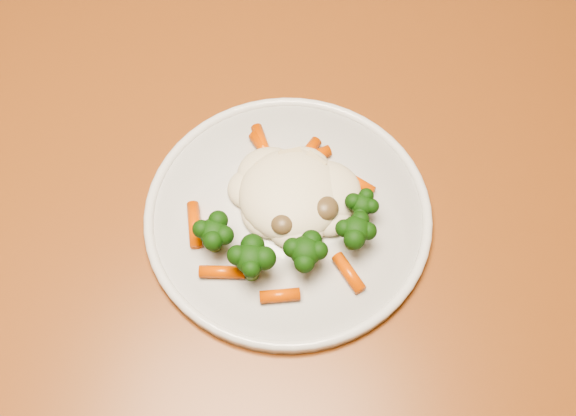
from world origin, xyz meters
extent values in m
cube|color=brown|center=(0.30, 0.20, 0.73)|extent=(1.38, 1.16, 0.04)
cube|color=brown|center=(0.67, 0.70, 0.35)|extent=(0.08, 0.08, 0.71)
cylinder|color=silver|center=(0.41, 0.24, 0.76)|extent=(0.28, 0.28, 0.01)
ellipsoid|color=#F4E8C3|center=(0.41, 0.26, 0.78)|extent=(0.12, 0.11, 0.05)
ellipsoid|color=black|center=(0.35, 0.19, 0.78)|extent=(0.04, 0.04, 0.04)
ellipsoid|color=black|center=(0.39, 0.17, 0.78)|extent=(0.05, 0.05, 0.04)
ellipsoid|color=black|center=(0.44, 0.19, 0.78)|extent=(0.05, 0.05, 0.04)
ellipsoid|color=black|center=(0.48, 0.22, 0.78)|extent=(0.04, 0.04, 0.04)
ellipsoid|color=black|center=(0.48, 0.25, 0.78)|extent=(0.04, 0.04, 0.03)
cylinder|color=#F25905|center=(0.38, 0.30, 0.77)|extent=(0.05, 0.05, 0.01)
cylinder|color=#F25905|center=(0.42, 0.31, 0.77)|extent=(0.04, 0.03, 0.01)
cylinder|color=#F25905|center=(0.47, 0.29, 0.77)|extent=(0.04, 0.03, 0.01)
cylinder|color=#F25905|center=(0.33, 0.21, 0.77)|extent=(0.03, 0.05, 0.01)
cylinder|color=#F25905|center=(0.37, 0.16, 0.77)|extent=(0.04, 0.02, 0.01)
cylinder|color=#F25905|center=(0.43, 0.15, 0.77)|extent=(0.04, 0.02, 0.01)
cylinder|color=#F25905|center=(0.48, 0.19, 0.77)|extent=(0.04, 0.04, 0.01)
cylinder|color=#F25905|center=(0.43, 0.25, 0.78)|extent=(0.03, 0.05, 0.01)
cylinder|color=#F25905|center=(0.39, 0.27, 0.78)|extent=(0.01, 0.04, 0.01)
cylinder|color=#F25905|center=(0.37, 0.31, 0.77)|extent=(0.03, 0.05, 0.01)
cylinder|color=#F25905|center=(0.42, 0.31, 0.77)|extent=(0.03, 0.04, 0.01)
ellipsoid|color=brown|center=(0.42, 0.25, 0.78)|extent=(0.02, 0.02, 0.02)
ellipsoid|color=brown|center=(0.45, 0.24, 0.78)|extent=(0.03, 0.03, 0.02)
ellipsoid|color=brown|center=(0.39, 0.25, 0.78)|extent=(0.02, 0.02, 0.02)
ellipsoid|color=brown|center=(0.41, 0.22, 0.78)|extent=(0.02, 0.02, 0.02)
cube|color=#CEBA89|center=(0.40, 0.29, 0.78)|extent=(0.03, 0.03, 0.01)
cube|color=#CEBA89|center=(0.43, 0.29, 0.78)|extent=(0.03, 0.02, 0.01)
cube|color=#CEBA89|center=(0.38, 0.28, 0.78)|extent=(0.02, 0.02, 0.01)
cube|color=#CEBA89|center=(0.40, 0.29, 0.78)|extent=(0.02, 0.02, 0.01)
camera|label=1|loc=(0.49, -0.10, 1.38)|focal=45.00mm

